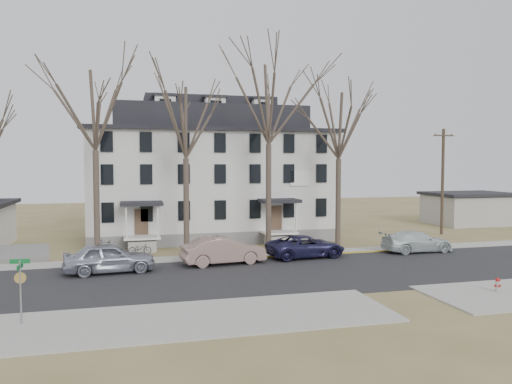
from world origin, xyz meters
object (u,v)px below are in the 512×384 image
object	(u,v)px
bicycle_left	(140,249)
bicycle_right	(105,247)
boarding_house	(210,175)
tree_far_left	(95,104)
car_white	(417,242)
tree_mid_left	(186,117)
car_navy	(306,247)
tree_mid_right	(339,121)
car_tan	(223,251)
car_silver	(109,258)
street_sign	(20,282)
fire_hydrant	(498,285)
utility_pole_far	(443,180)
tree_center	(269,99)

from	to	relation	value
bicycle_left	bicycle_right	world-z (taller)	bicycle_right
bicycle_right	boarding_house	bearing A→B (deg)	-37.71
tree_far_left	car_white	bearing A→B (deg)	-8.65
boarding_house	tree_mid_left	size ratio (longest dim) A/B	1.63
car_navy	bicycle_left	size ratio (longest dim) A/B	3.44
tree_mid_right	car_tan	size ratio (longest dim) A/B	2.41
car_silver	street_sign	world-z (taller)	street_sign
bicycle_right	car_navy	bearing A→B (deg)	-95.16
tree_mid_right	car_navy	world-z (taller)	tree_mid_right
fire_hydrant	boarding_house	bearing A→B (deg)	115.27
tree_mid_right	car_navy	bearing A→B (deg)	-139.11
car_silver	car_white	world-z (taller)	car_silver
car_tan	street_sign	xyz separation A→B (m)	(-9.98, -9.71, 0.89)
tree_mid_left	car_tan	xyz separation A→B (m)	(1.84, -4.13, -8.73)
utility_pole_far	car_navy	bearing A→B (deg)	-154.63
utility_pole_far	car_silver	distance (m)	30.26
tree_far_left	car_silver	bearing A→B (deg)	-79.30
car_white	street_sign	xyz separation A→B (m)	(-24.29, -10.47, 1.00)
car_silver	street_sign	size ratio (longest dim) A/B	1.95
car_tan	car_navy	xyz separation A→B (m)	(5.85, 0.83, -0.12)
tree_mid_left	car_tan	size ratio (longest dim) A/B	2.41
car_silver	bicycle_right	bearing A→B (deg)	-0.71
boarding_house	bicycle_left	xyz separation A→B (m)	(-6.20, -7.49, -4.97)
car_navy	boarding_house	bearing A→B (deg)	16.83
bicycle_left	bicycle_right	bearing A→B (deg)	66.34
tree_center	car_white	bearing A→B (deg)	-18.36
tree_mid_left	bicycle_left	size ratio (longest dim) A/B	8.16
tree_far_left	tree_mid_left	world-z (taller)	tree_far_left
car_silver	bicycle_left	bearing A→B (deg)	-23.45
car_tan	car_white	xyz separation A→B (m)	(14.31, 0.76, -0.12)
tree_far_left	tree_center	world-z (taller)	tree_center
car_silver	bicycle_left	distance (m)	5.94
boarding_house	tree_center	bearing A→B (deg)	-69.80
tree_mid_left	car_navy	xyz separation A→B (m)	(7.69, -3.30, -8.86)
car_navy	street_sign	xyz separation A→B (m)	(-15.83, -10.55, 1.01)
tree_center	car_white	distance (m)	14.87
tree_far_left	street_sign	xyz separation A→B (m)	(-2.14, -13.84, -8.59)
utility_pole_far	car_tan	distance (m)	23.55
tree_far_left	street_sign	bearing A→B (deg)	-98.78
car_white	bicycle_left	bearing A→B (deg)	77.99
boarding_house	tree_center	distance (m)	10.39
bicycle_left	street_sign	bearing A→B (deg)	164.59
tree_mid_left	street_sign	size ratio (longest dim) A/B	4.79
tree_far_left	street_sign	distance (m)	16.43
tree_far_left	car_navy	distance (m)	17.04
tree_center	car_white	xyz separation A→B (m)	(10.15, -3.37, -10.33)
tree_center	utility_pole_far	distance (m)	19.03
tree_mid_right	bicycle_right	distance (m)	19.47
car_navy	bicycle_right	xyz separation A→B (m)	(-13.28, 5.18, -0.28)
tree_far_left	utility_pole_far	size ratio (longest dim) A/B	1.44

